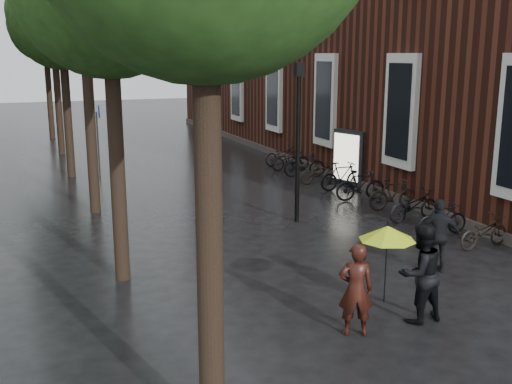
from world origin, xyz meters
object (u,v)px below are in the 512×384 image
person_burgundy (356,290)px  lamp_post (298,128)px  parked_bicycles (349,181)px  ad_lightbox (349,158)px  person_black (420,273)px  pedestrian_walking (439,236)px

person_burgundy → lamp_post: bearing=-86.1°
parked_bicycles → person_burgundy: bearing=-120.1°
person_burgundy → ad_lightbox: size_ratio=0.80×
person_black → ad_lightbox: size_ratio=0.89×
person_burgundy → parked_bicycles: 10.87m
pedestrian_walking → ad_lightbox: size_ratio=0.80×
person_burgundy → pedestrian_walking: bearing=-127.4°
pedestrian_walking → parked_bicycles: pedestrian_walking is taller
pedestrian_walking → lamp_post: 5.36m
parked_bicycles → ad_lightbox: ad_lightbox is taller
person_burgundy → person_black: size_ratio=0.90×
parked_bicycles → lamp_post: size_ratio=2.90×
person_burgundy → lamp_post: 7.47m
person_black → parked_bicycles: 10.22m
parked_bicycles → lamp_post: 4.70m
person_black → pedestrian_walking: bearing=-138.9°
parked_bicycles → ad_lightbox: bearing=58.9°
lamp_post → ad_lightbox: bearing=43.0°
lamp_post → pedestrian_walking: bearing=-77.0°
person_black → parked_bicycles: person_black is taller
ad_lightbox → person_black: bearing=-132.6°
person_burgundy → lamp_post: size_ratio=0.37×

